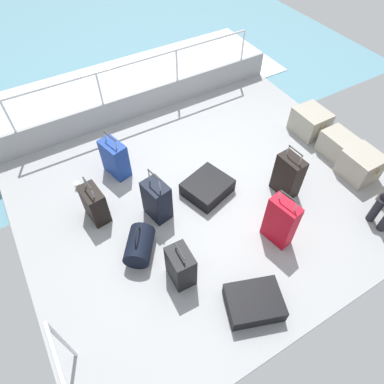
# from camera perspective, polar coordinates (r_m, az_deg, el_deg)

# --- Properties ---
(ground_plane) EXTENTS (4.40, 5.20, 0.06)m
(ground_plane) POSITION_cam_1_polar(r_m,az_deg,el_deg) (4.92, 2.81, -0.35)
(ground_plane) COLOR #939699
(gunwale_port) EXTENTS (0.06, 5.20, 0.45)m
(gunwale_port) POSITION_cam_1_polar(r_m,az_deg,el_deg) (6.18, -8.25, 14.73)
(gunwale_port) COLOR #939699
(gunwale_port) RESTS_ON ground_plane
(railing_port) EXTENTS (0.04, 4.20, 1.02)m
(railing_port) POSITION_cam_1_polar(r_m,az_deg,el_deg) (5.88, -8.88, 19.13)
(railing_port) COLOR silver
(railing_port) RESTS_ON ground_plane
(stair_rail_starboard) EXTENTS (0.94, 0.04, 0.97)m
(stair_rail_starboard) POSITION_cam_1_polar(r_m,az_deg,el_deg) (3.31, -19.59, -28.30)
(stair_rail_starboard) COLOR silver
(stair_rail_starboard) RESTS_ON ground_plane
(sea_wake) EXTENTS (12.00, 12.00, 0.01)m
(sea_wake) POSITION_cam_1_polar(r_m,az_deg,el_deg) (7.62, -12.49, 16.43)
(sea_wake) COLOR #598C9E
(sea_wake) RESTS_ON ground_plane
(cargo_crate_0) EXTENTS (0.57, 0.47, 0.42)m
(cargo_crate_0) POSITION_cam_1_polar(r_m,az_deg,el_deg) (6.05, 19.33, 11.12)
(cargo_crate_0) COLOR #9E9989
(cargo_crate_0) RESTS_ON ground_plane
(cargo_crate_1) EXTENTS (0.55, 0.39, 0.38)m
(cargo_crate_1) POSITION_cam_1_polar(r_m,az_deg,el_deg) (5.78, 23.41, 7.27)
(cargo_crate_1) COLOR #9E9989
(cargo_crate_1) RESTS_ON ground_plane
(cargo_crate_2) EXTENTS (0.53, 0.46, 0.42)m
(cargo_crate_2) POSITION_cam_1_polar(r_m,az_deg,el_deg) (5.56, 26.57, 4.12)
(cargo_crate_2) COLOR #9E9989
(cargo_crate_2) RESTS_ON ground_plane
(suitcase_0) EXTENTS (0.40, 0.31, 0.80)m
(suitcase_0) POSITION_cam_1_polar(r_m,az_deg,el_deg) (4.45, -5.95, -1.39)
(suitcase_0) COLOR black
(suitcase_0) RESTS_ON ground_plane
(suitcase_1) EXTENTS (0.46, 0.33, 0.72)m
(suitcase_1) POSITION_cam_1_polar(r_m,az_deg,el_deg) (5.09, -12.89, 5.54)
(suitcase_1) COLOR navy
(suitcase_1) RESTS_ON ground_plane
(suitcase_2) EXTENTS (0.64, 0.73, 0.20)m
(suitcase_2) POSITION_cam_1_polar(r_m,az_deg,el_deg) (4.00, 10.43, -17.87)
(suitcase_2) COLOR black
(suitcase_2) RESTS_ON ground_plane
(suitcase_3) EXTENTS (0.35, 0.26, 0.60)m
(suitcase_3) POSITION_cam_1_polar(r_m,az_deg,el_deg) (3.95, -1.93, -12.44)
(suitcase_3) COLOR black
(suitcase_3) RESTS_ON ground_plane
(suitcase_4) EXTENTS (0.69, 0.74, 0.21)m
(suitcase_4) POSITION_cam_1_polar(r_m,az_deg,el_deg) (4.82, 2.61, 0.82)
(suitcase_4) COLOR black
(suitcase_4) RESTS_ON ground_plane
(suitcase_5) EXTENTS (0.40, 0.27, 0.69)m
(suitcase_5) POSITION_cam_1_polar(r_m,az_deg,el_deg) (4.61, -16.11, -2.00)
(suitcase_5) COLOR black
(suitcase_5) RESTS_ON ground_plane
(suitcase_6) EXTENTS (0.41, 0.25, 0.85)m
(suitcase_6) POSITION_cam_1_polar(r_m,az_deg,el_deg) (4.29, 14.72, -4.90)
(suitcase_6) COLOR #B70C1E
(suitcase_6) RESTS_ON ground_plane
(suitcase_7) EXTENTS (0.39, 0.25, 0.80)m
(suitcase_7) POSITION_cam_1_polar(r_m,az_deg,el_deg) (4.86, 15.89, 2.69)
(suitcase_7) COLOR black
(suitcase_7) RESTS_ON ground_plane
(duffel_bag) EXTENTS (0.57, 0.54, 0.47)m
(duffel_bag) POSITION_cam_1_polar(r_m,az_deg,el_deg) (4.24, -8.87, -8.90)
(duffel_bag) COLOR black
(duffel_bag) RESTS_ON ground_plane
(paper_cup) EXTENTS (0.08, 0.08, 0.10)m
(paper_cup) POSITION_cam_1_polar(r_m,az_deg,el_deg) (5.19, -18.80, 1.06)
(paper_cup) COLOR white
(paper_cup) RESTS_ON ground_plane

